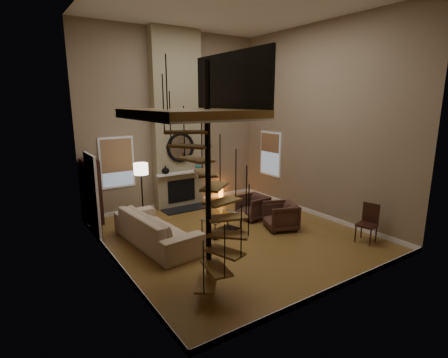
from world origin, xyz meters
TOP-DOWN VIEW (x-y plane):
  - ground at (0.00, 0.00)m, footprint 6.00×6.50m
  - back_wall at (0.00, 3.25)m, footprint 6.00×0.02m
  - front_wall at (0.00, -3.25)m, footprint 6.00×0.02m
  - left_wall at (-3.00, 0.00)m, footprint 0.02×6.50m
  - right_wall at (3.00, 0.00)m, footprint 0.02×6.50m
  - ceiling at (0.00, 0.00)m, footprint 6.00×6.50m
  - baseboard_back at (0.00, 3.24)m, footprint 6.00×0.02m
  - baseboard_front at (0.00, -3.24)m, footprint 6.00×0.02m
  - baseboard_left at (-2.99, 0.00)m, footprint 0.02×6.50m
  - baseboard_right at (2.99, 0.00)m, footprint 0.02×6.50m
  - chimney_breast at (0.00, 3.06)m, footprint 1.60×0.38m
  - hearth at (0.00, 2.57)m, footprint 1.50×0.60m
  - firebox at (0.00, 2.86)m, footprint 0.95×0.02m
  - mantel at (0.00, 2.78)m, footprint 1.70×0.18m
  - mirror_frame at (0.00, 2.84)m, footprint 0.94×0.10m
  - mirror_disc at (0.00, 2.85)m, footprint 0.80×0.01m
  - vase_left at (-0.55, 2.82)m, footprint 0.24×0.24m
  - vase_right at (0.60, 2.82)m, footprint 0.20×0.20m
  - window_back at (-1.90, 3.22)m, footprint 1.02×0.06m
  - window_right at (2.97, 2.00)m, footprint 0.06×1.02m
  - entry_door at (-2.95, 1.80)m, footprint 0.10×1.05m
  - loft at (-2.04, -1.80)m, footprint 1.70×2.20m
  - spiral_stair at (-1.78, -1.79)m, footprint 1.47×1.47m
  - hutch at (-2.77, 2.81)m, footprint 0.37×0.79m
  - sofa at (-1.85, 0.56)m, footprint 1.29×2.77m
  - armchair_near at (1.27, 0.70)m, footprint 0.81×0.79m
  - armchair_far at (1.39, -0.39)m, footprint 1.04×1.03m
  - coffee_table at (-0.14, 0.30)m, footprint 1.22×0.84m
  - bowl at (-0.14, 0.35)m, footprint 0.38×0.38m
  - book at (0.21, 0.15)m, footprint 0.27×0.32m
  - floor_lamp at (-1.57, 2.17)m, footprint 0.39×0.39m
  - accent_lamp at (1.59, 2.99)m, footprint 0.15×0.15m
  - side_chair at (2.51, -2.17)m, footprint 0.51×0.50m

SIDE VIEW (x-z plane):
  - ground at x=0.00m, z-range -0.01..0.00m
  - hearth at x=0.00m, z-range 0.00..0.04m
  - baseboard_back at x=0.00m, z-range 0.00..0.12m
  - baseboard_front at x=0.00m, z-range 0.00..0.12m
  - baseboard_left at x=-2.99m, z-range 0.00..0.12m
  - baseboard_right at x=2.99m, z-range 0.00..0.12m
  - accent_lamp at x=1.59m, z-range -0.02..0.52m
  - coffee_table at x=-0.14m, z-range 0.07..0.50m
  - armchair_near at x=1.27m, z-range 0.00..0.70m
  - armchair_far at x=1.39m, z-range -0.01..0.72m
  - sofa at x=-1.85m, z-range 0.00..0.79m
  - book at x=0.21m, z-range 0.45..0.48m
  - bowl at x=-0.14m, z-range 0.45..0.54m
  - side_chair at x=2.51m, z-range 0.06..0.99m
  - firebox at x=0.00m, z-range 0.19..0.91m
  - hutch at x=-2.77m, z-range 0.06..1.84m
  - entry_door at x=-2.95m, z-range -0.03..2.13m
  - mantel at x=0.00m, z-range 1.12..1.18m
  - vase_right at x=0.60m, z-range 1.18..1.39m
  - vase_left at x=-0.55m, z-range 1.18..1.43m
  - floor_lamp at x=-1.57m, z-range 0.56..2.27m
  - window_back at x=-1.90m, z-range 0.86..2.38m
  - window_right at x=2.97m, z-range 0.87..2.39m
  - spiral_stair at x=-1.78m, z-range -0.25..3.81m
  - mirror_frame at x=0.00m, z-range 1.48..2.42m
  - mirror_disc at x=0.00m, z-range 1.55..2.35m
  - back_wall at x=0.00m, z-range 0.00..5.50m
  - front_wall at x=0.00m, z-range 0.00..5.50m
  - left_wall at x=-3.00m, z-range 0.00..5.50m
  - right_wall at x=3.00m, z-range 0.00..5.50m
  - chimney_breast at x=0.00m, z-range 0.00..5.50m
  - loft at x=-2.04m, z-range 2.69..3.78m
  - ceiling at x=0.00m, z-range 5.49..5.50m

